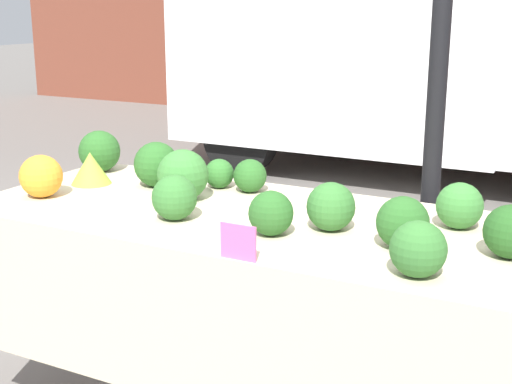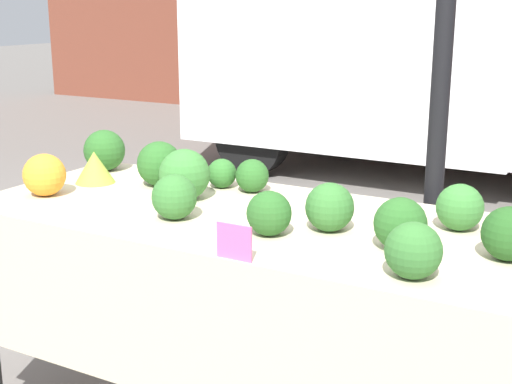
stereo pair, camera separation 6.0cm
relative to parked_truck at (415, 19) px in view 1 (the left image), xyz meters
The scene contains 18 objects.
tent_pole 4.12m from the parked_truck, 73.33° to the right, with size 0.07×0.07×2.62m.
parked_truck is the anchor object (origin of this frame).
market_table 4.70m from the parked_truck, 80.80° to the right, with size 1.99×0.83×0.86m.
orange_cauliflower 4.71m from the parked_truck, 90.67° to the right, with size 0.16×0.16×0.16m.
romanesco_head 4.47m from the parked_truck, 90.34° to the right, with size 0.16×0.16×0.13m.
broccoli_head_0 4.52m from the parked_truck, 84.59° to the right, with size 0.18×0.18×0.18m.
broccoli_head_1 4.33m from the parked_truck, 82.20° to the right, with size 0.12×0.12×0.12m.
broccoli_head_2 4.84m from the parked_truck, 71.14° to the right, with size 0.15×0.15×0.15m.
broccoli_head_3 4.59m from the parked_truck, 72.49° to the right, with size 0.15×0.15×0.15m.
broccoli_head_4 5.03m from the parked_truck, 74.14° to the right, with size 0.15×0.15×0.15m.
broccoli_head_5 4.39m from the parked_truck, 87.05° to the right, with size 0.17×0.17×0.17m.
broccoli_head_6 4.29m from the parked_truck, 91.78° to the right, with size 0.17×0.17×0.17m.
broccoli_head_7 4.82m from the parked_truck, 74.64° to the right, with size 0.15×0.15×0.15m.
broccoli_head_8 4.32m from the parked_truck, 83.97° to the right, with size 0.11×0.11×0.11m.
broccoli_head_9 4.74m from the parked_truck, 83.53° to the right, with size 0.15×0.15×0.15m.
broccoli_head_10 4.79m from the parked_truck, 79.36° to the right, with size 0.14×0.14×0.14m.
broccoli_head_11 4.70m from the parked_truck, 77.34° to the right, with size 0.15×0.15×0.15m.
price_sign 5.03m from the parked_truck, 79.66° to the right, with size 0.11×0.01×0.10m.
Camera 1 is at (1.06, -2.02, 1.54)m, focal length 50.00 mm.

